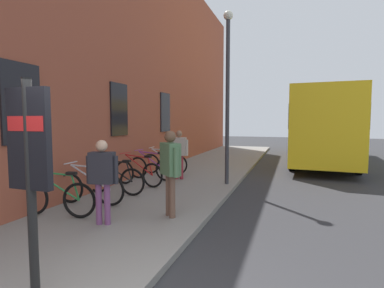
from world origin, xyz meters
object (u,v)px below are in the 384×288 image
(bicycle_under_window, at_px, (56,198))
(pedestrian_near_bus, at_px, (102,173))
(pedestrian_crossing_street, at_px, (179,150))
(bicycle_nearest_sign, at_px, (152,168))
(bicycle_beside_lamp, at_px, (90,188))
(street_lamp, at_px, (228,83))
(bicycle_leaning_wall, at_px, (138,173))
(transit_info_sign, at_px, (30,153))
(bicycle_far_end, at_px, (115,180))
(city_bus, at_px, (323,123))
(bicycle_mid_rack, at_px, (164,163))
(pedestrian_by_facade, at_px, (170,165))

(bicycle_under_window, distance_m, pedestrian_near_bus, 1.31)
(pedestrian_crossing_street, bearing_deg, bicycle_nearest_sign, 113.63)
(bicycle_beside_lamp, relative_size, pedestrian_near_bus, 1.11)
(bicycle_nearest_sign, distance_m, street_lamp, 3.66)
(bicycle_leaning_wall, height_order, pedestrian_crossing_street, pedestrian_crossing_street)
(transit_info_sign, relative_size, pedestrian_crossing_street, 1.49)
(bicycle_under_window, distance_m, bicycle_far_end, 1.98)
(pedestrian_near_bus, bearing_deg, transit_info_sign, -163.53)
(city_bus, bearing_deg, bicycle_far_end, 148.51)
(bicycle_far_end, bearing_deg, pedestrian_crossing_street, -19.42)
(pedestrian_near_bus, bearing_deg, street_lamp, -18.40)
(bicycle_beside_lamp, bearing_deg, bicycle_leaning_wall, -2.34)
(bicycle_leaning_wall, xyz_separation_m, city_bus, (8.39, -5.74, 1.41))
(bicycle_mid_rack, relative_size, pedestrian_crossing_street, 1.10)
(bicycle_nearest_sign, bearing_deg, street_lamp, -86.51)
(pedestrian_near_bus, relative_size, street_lamp, 0.31)
(transit_info_sign, relative_size, pedestrian_near_bus, 1.51)
(bicycle_nearest_sign, bearing_deg, pedestrian_crossing_street, -66.37)
(bicycle_leaning_wall, xyz_separation_m, bicycle_nearest_sign, (0.98, 0.05, 0.00))
(bicycle_leaning_wall, distance_m, bicycle_nearest_sign, 0.98)
(street_lamp, bearing_deg, bicycle_leaning_wall, 114.88)
(street_lamp, bearing_deg, pedestrian_crossing_street, 82.66)
(bicycle_nearest_sign, xyz_separation_m, pedestrian_by_facade, (-3.33, -2.07, 0.67))
(pedestrian_crossing_street, xyz_separation_m, street_lamp, (-0.21, -1.66, 2.09))
(bicycle_mid_rack, distance_m, pedestrian_near_bus, 5.36)
(pedestrian_near_bus, height_order, street_lamp, street_lamp)
(bicycle_far_end, height_order, transit_info_sign, transit_info_sign)
(bicycle_leaning_wall, height_order, pedestrian_near_bus, pedestrian_near_bus)
(city_bus, bearing_deg, pedestrian_near_bus, 157.74)
(bicycle_leaning_wall, xyz_separation_m, street_lamp, (1.13, -2.44, 2.68))
(bicycle_nearest_sign, distance_m, city_bus, 9.51)
(bicycle_beside_lamp, relative_size, city_bus, 0.17)
(transit_info_sign, relative_size, pedestrian_by_facade, 1.38)
(bicycle_far_end, distance_m, bicycle_nearest_sign, 2.10)
(bicycle_beside_lamp, height_order, pedestrian_near_bus, pedestrian_near_bus)
(bicycle_under_window, xyz_separation_m, bicycle_beside_lamp, (0.96, -0.08, -0.00))
(bicycle_beside_lamp, bearing_deg, pedestrian_by_facade, -95.70)
(bicycle_beside_lamp, bearing_deg, city_bus, -28.98)
(bicycle_beside_lamp, relative_size, bicycle_far_end, 1.00)
(bicycle_leaning_wall, height_order, street_lamp, street_lamp)
(bicycle_far_end, bearing_deg, bicycle_leaning_wall, -4.24)
(bicycle_leaning_wall, bearing_deg, city_bus, -34.38)
(transit_info_sign, bearing_deg, bicycle_beside_lamp, 28.32)
(city_bus, relative_size, pedestrian_crossing_street, 6.59)
(bicycle_under_window, bearing_deg, bicycle_nearest_sign, -1.67)
(bicycle_leaning_wall, xyz_separation_m, pedestrian_by_facade, (-2.35, -2.02, 0.67))
(bicycle_leaning_wall, distance_m, pedestrian_crossing_street, 1.67)
(city_bus, bearing_deg, pedestrian_by_facade, 160.90)
(street_lamp, bearing_deg, city_bus, -24.45)
(bicycle_mid_rack, bearing_deg, bicycle_beside_lamp, 179.69)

